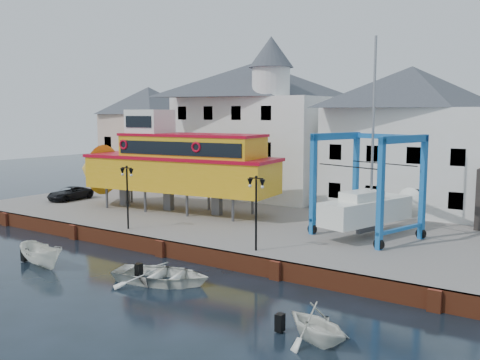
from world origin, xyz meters
The scene contains 14 objects.
ground centered at (0.00, 0.00, 0.00)m, with size 140.00×140.00×0.00m, color black.
hardstanding centered at (0.00, 11.00, 0.50)m, with size 44.00×22.00×1.00m, color slate.
quay_wall centered at (0.00, 0.10, 0.50)m, with size 44.00×0.47×1.00m.
building_pink centered at (-18.00, 18.00, 6.15)m, with size 8.00×7.00×10.30m.
building_white_main centered at (-4.87, 18.39, 7.34)m, with size 14.00×8.30×14.00m.
building_white_right centered at (9.00, 19.00, 6.60)m, with size 12.00×8.00×11.20m.
lamp_post_left centered at (-4.00, 1.20, 4.17)m, with size 1.12×0.32×4.20m.
lamp_post_right centered at (6.00, 1.20, 4.17)m, with size 1.12×0.32×4.20m.
tour_boat centered at (-6.40, 7.95, 4.71)m, with size 18.41×6.21×7.86m.
travel_lift centered at (10.01, 8.59, 3.04)m, with size 6.72×8.32×12.19m.
van centered at (-16.95, 6.78, 1.57)m, with size 1.90×4.13×1.15m, color black.
motorboat_a centered at (-4.19, -5.31, 0.00)m, with size 1.45×3.85×1.49m, color white.
motorboat_b centered at (3.44, -3.73, 0.00)m, with size 3.66×5.12×1.06m, color white.
motorboat_c centered at (13.12, -5.73, 0.00)m, with size 2.63×3.05×1.61m, color white.
Camera 1 is at (21.53, -23.32, 8.58)m, focal length 40.00 mm.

